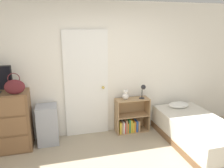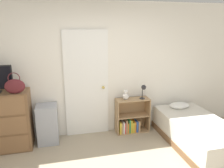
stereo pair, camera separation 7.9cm
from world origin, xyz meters
The scene contains 8 objects.
wall_back centered at (0.00, 2.03, 1.27)m, with size 10.00×0.06×2.55m.
door_closed centered at (-0.11, 1.98, 1.02)m, with size 0.84×0.09×2.04m.
handbag centered at (-1.31, 1.60, 1.17)m, with size 0.31×0.09×0.35m.
storage_bin centered at (-0.87, 1.80, 0.36)m, with size 0.37×0.36×0.72m.
bookshelf centered at (0.74, 1.84, 0.26)m, with size 0.67×0.28×0.70m.
teddy_bear centered at (0.63, 1.84, 0.79)m, with size 0.13×0.13×0.20m.
desk_lamp centered at (0.98, 1.80, 0.90)m, with size 0.12×0.12×0.29m.
bed centered at (1.76, 1.09, 0.24)m, with size 0.97×1.82×0.58m.
Camera 2 is at (-0.59, -2.05, 2.10)m, focal length 35.00 mm.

